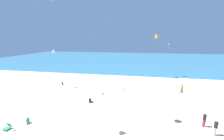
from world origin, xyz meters
name	(u,v)px	position (x,y,z in m)	size (l,w,h in m)	color
ground_plane	(115,95)	(0.00, 10.00, 0.00)	(120.00, 120.00, 0.00)	beige
ocean_water	(131,59)	(0.00, 52.68, 0.03)	(120.00, 60.00, 0.05)	teal
beach_chair_far_right	(124,88)	(1.23, 13.10, 0.26)	(0.75, 0.60, 0.54)	white
beach_chair_near_camera	(8,127)	(-8.78, -0.72, 0.25)	(0.66, 0.72, 0.57)	#2D9956
person_0	(62,83)	(-10.78, 13.38, 0.26)	(0.61, 0.60, 0.70)	red
person_1	(204,119)	(10.21, 3.25, 0.87)	(0.35, 0.35, 1.51)	red
person_2	(28,121)	(-7.60, 0.55, 0.25)	(0.57, 0.61, 0.69)	#19ADB2
person_3	(90,101)	(-2.83, 6.60, 0.28)	(0.67, 0.54, 0.75)	black
person_4	(216,126)	(10.64, 1.96, 0.89)	(0.42, 0.42, 1.53)	white
person_5	(182,88)	(10.59, 12.93, 0.88)	(0.36, 0.36, 1.53)	black
kite_orange	(156,36)	(6.97, 22.18, 9.32)	(1.07, 1.35, 2.04)	orange
kite_purple	(112,19)	(-2.77, 21.93, 13.00)	(0.42, 0.47, 0.86)	purple
kite_white	(54,51)	(-10.98, 11.64, 6.67)	(0.91, 0.91, 1.45)	white
kite_magenta	(96,39)	(-5.52, 19.01, 8.62)	(0.54, 0.66, 1.75)	#DB3DA8
kite_blue	(169,44)	(10.14, 23.81, 7.62)	(0.90, 0.78, 1.54)	blue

